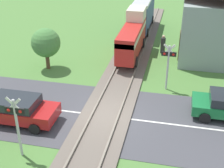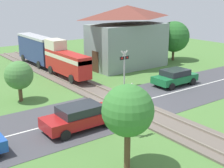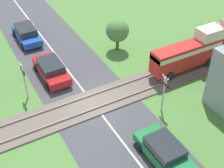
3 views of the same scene
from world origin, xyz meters
name	(u,v)px [view 1 (image 1 of 3)]	position (x,y,z in m)	size (l,w,h in m)	color
ground_plane	(106,116)	(0.00, 0.00, 0.00)	(60.00, 60.00, 0.00)	#4C7A38
road_surface	(106,116)	(0.00, 0.00, 0.01)	(48.00, 6.40, 0.02)	#424247
track_bed	(106,115)	(0.00, 0.00, 0.07)	(2.80, 48.00, 0.24)	#665B51
train	(139,22)	(0.00, 12.08, 1.86)	(1.58, 13.27, 3.18)	red
car_near_crossing	(16,109)	(-4.53, -1.44, 0.75)	(4.40, 1.94, 1.42)	#A81919
crossing_signal_west_approach	(16,119)	(-3.00, -3.91, 1.95)	(0.90, 0.18, 3.04)	#B7B7B7
crossing_signal_east_approach	(168,61)	(3.00, 3.91, 1.95)	(0.90, 0.18, 3.04)	#B7B7B7
pedestrian_by_station	(163,45)	(2.31, 10.05, 0.69)	(0.37, 0.37, 1.51)	#333338
tree_roadside_hedge	(46,43)	(-5.57, 5.23, 1.95)	(2.05, 2.05, 2.99)	brown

